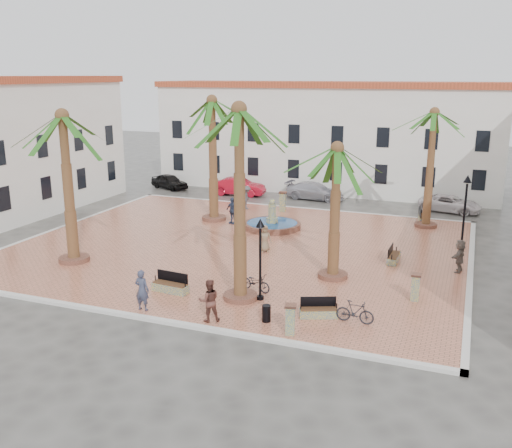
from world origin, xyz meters
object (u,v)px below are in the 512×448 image
(bench_s, at_px, (171,286))
(pedestrian_east, at_px, (460,256))
(lamppost_s, at_px, (260,245))
(palm_e, at_px, (337,164))
(car_black, at_px, (169,181))
(bollard_e, at_px, (415,287))
(bicycle_b, at_px, (355,312))
(pedestrian_fountain_b, at_px, (232,211))
(bench_e, at_px, (393,257))
(bicycle_a, at_px, (255,282))
(car_silver, at_px, (315,191))
(bench_se, at_px, (319,312))
(cyclist_b, at_px, (209,301))
(pedestrian_north, at_px, (247,197))
(palm_ne, at_px, (434,125))
(bench_ne, at_px, (422,218))
(palm_nw, at_px, (212,114))
(litter_bin, at_px, (266,313))
(fountain, at_px, (272,224))
(lamppost_e, at_px, (466,199))
(bollard_n, at_px, (283,201))
(car_white, at_px, (450,204))
(cyclist_a, at_px, (142,290))
(pedestrian_fountain_a, at_px, (265,238))
(bollard_se, at_px, (290,319))
(palm_s, at_px, (239,130))

(bench_s, xyz_separation_m, pedestrian_east, (12.62, 7.90, 0.60))
(lamppost_s, bearing_deg, palm_e, 59.35)
(palm_e, relative_size, car_black, 1.77)
(bench_s, height_order, bollard_e, bollard_e)
(palm_e, height_order, bicycle_b, palm_e)
(lamppost_s, bearing_deg, pedestrian_fountain_b, 118.64)
(bench_e, distance_m, bicycle_a, 8.74)
(car_silver, bearing_deg, bench_se, -159.27)
(bench_se, height_order, cyclist_b, cyclist_b)
(pedestrian_north, bearing_deg, palm_ne, -105.03)
(bicycle_b, bearing_deg, bench_ne, -0.81)
(palm_nw, relative_size, litter_bin, 12.14)
(bollard_e, bearing_deg, bench_e, 107.69)
(bicycle_b, bearing_deg, palm_e, 25.40)
(bench_ne, xyz_separation_m, bicycle_b, (-1.00, -18.48, 0.23))
(fountain, bearing_deg, bench_s, -92.83)
(palm_nw, distance_m, lamppost_e, 17.15)
(palm_nw, relative_size, bench_s, 4.73)
(bollard_n, height_order, bicycle_a, bollard_n)
(bollard_e, xyz_separation_m, car_white, (0.56, 19.40, -0.18))
(lamppost_e, height_order, litter_bin, lamppost_e)
(car_white, bearing_deg, bench_e, -178.80)
(lamppost_s, height_order, pedestrian_east, lamppost_s)
(bench_e, relative_size, car_black, 0.43)
(palm_ne, xyz_separation_m, bench_ne, (-0.37, 1.44, -6.55))
(cyclist_b, relative_size, car_black, 0.47)
(cyclist_b, xyz_separation_m, car_silver, (-2.43, 25.38, -0.36))
(bollard_e, distance_m, cyclist_a, 12.23)
(lamppost_e, height_order, bicycle_a, lamppost_e)
(fountain, relative_size, pedestrian_fountain_b, 2.11)
(bench_s, bearing_deg, bicycle_a, 28.08)
(bench_se, relative_size, pedestrian_fountain_a, 1.07)
(bench_ne, bearing_deg, cyclist_a, 143.79)
(pedestrian_fountain_b, xyz_separation_m, pedestrian_east, (14.95, -4.86, -0.04))
(bench_s, height_order, car_silver, car_silver)
(bench_se, distance_m, bollard_n, 19.26)
(bench_e, xyz_separation_m, litter_bin, (-3.85, -9.84, 0.11))
(lamppost_e, relative_size, bollard_e, 3.45)
(bollard_e, height_order, cyclist_b, cyclist_b)
(fountain, xyz_separation_m, bollard_se, (6.05, -14.95, 0.38))
(palm_nw, height_order, litter_bin, palm_nw)
(pedestrian_east, height_order, car_silver, pedestrian_east)
(palm_s, bearing_deg, cyclist_a, -142.11)
(bollard_n, xyz_separation_m, pedestrian_fountain_b, (-2.10, -4.65, 0.13))
(lamppost_s, distance_m, car_white, 23.05)
(bollard_e, relative_size, cyclist_b, 0.70)
(bench_s, xyz_separation_m, pedestrian_fountain_b, (-2.32, 12.77, 0.65))
(bench_se, bearing_deg, pedestrian_fountain_a, 101.66)
(bicycle_b, bearing_deg, car_silver, 21.47)
(bollard_se, xyz_separation_m, pedestrian_north, (-9.71, 19.53, 0.24))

